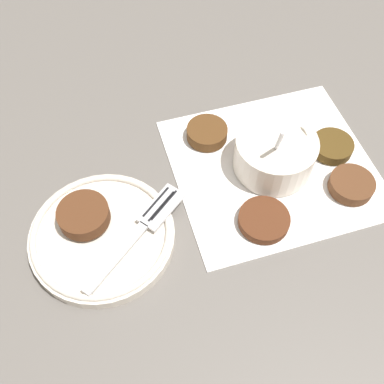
{
  "coord_description": "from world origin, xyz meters",
  "views": [
    {
      "loc": [
        -0.27,
        -0.28,
        0.5
      ],
      "look_at": [
        -0.13,
        0.01,
        0.02
      ],
      "focal_mm": 42.0,
      "sensor_mm": 36.0,
      "label": 1
    }
  ],
  "objects_px": {
    "fritter_on_plate": "(84,215)",
    "fork": "(144,225)",
    "serving_plate": "(101,233)",
    "sauce_bowl": "(275,154)"
  },
  "relations": [
    {
      "from": "sauce_bowl",
      "to": "serving_plate",
      "type": "relative_size",
      "value": 0.66
    },
    {
      "from": "serving_plate",
      "to": "sauce_bowl",
      "type": "bearing_deg",
      "value": 1.88
    },
    {
      "from": "serving_plate",
      "to": "fork",
      "type": "height_order",
      "value": "fork"
    },
    {
      "from": "fork",
      "to": "serving_plate",
      "type": "bearing_deg",
      "value": 160.36
    },
    {
      "from": "sauce_bowl",
      "to": "fritter_on_plate",
      "type": "height_order",
      "value": "sauce_bowl"
    },
    {
      "from": "sauce_bowl",
      "to": "fritter_on_plate",
      "type": "distance_m",
      "value": 0.26
    },
    {
      "from": "serving_plate",
      "to": "fritter_on_plate",
      "type": "xyz_separation_m",
      "value": [
        -0.01,
        0.02,
        0.02
      ]
    },
    {
      "from": "sauce_bowl",
      "to": "fritter_on_plate",
      "type": "relative_size",
      "value": 1.86
    },
    {
      "from": "fritter_on_plate",
      "to": "fork",
      "type": "distance_m",
      "value": 0.07
    },
    {
      "from": "fritter_on_plate",
      "to": "fork",
      "type": "relative_size",
      "value": 0.4
    }
  ]
}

